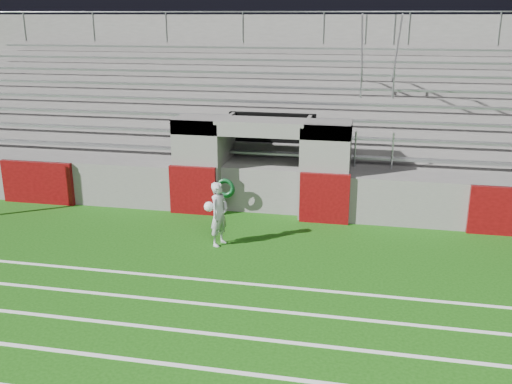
# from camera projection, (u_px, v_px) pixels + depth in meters

# --- Properties ---
(ground) EXTENTS (90.00, 90.00, 0.00)m
(ground) POSITION_uv_depth(u_px,v_px,m) (231.00, 262.00, 12.72)
(ground) COLOR #154A0C
(ground) RESTS_ON ground
(stadium_structure) EXTENTS (26.00, 8.48, 5.42)m
(stadium_structure) POSITION_uv_depth(u_px,v_px,m) (286.00, 129.00, 19.74)
(stadium_structure) COLOR #625F5D
(stadium_structure) RESTS_ON ground
(goalkeeper_with_ball) EXTENTS (0.61, 0.66, 1.55)m
(goalkeeper_with_ball) POSITION_uv_depth(u_px,v_px,m) (219.00, 214.00, 13.46)
(goalkeeper_with_ball) COLOR #ADB1B7
(goalkeeper_with_ball) RESTS_ON ground
(hose_coil) EXTENTS (0.52, 0.15, 0.57)m
(hose_coil) POSITION_uv_depth(u_px,v_px,m) (225.00, 188.00, 15.39)
(hose_coil) COLOR #0D4116
(hose_coil) RESTS_ON ground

